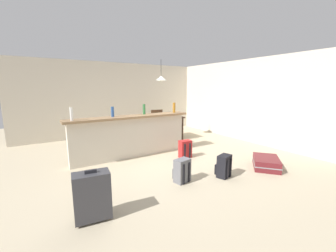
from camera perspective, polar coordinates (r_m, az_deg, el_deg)
The scene contains 18 objects.
ground_plane at distance 5.21m, azimuth -1.59°, elevation -8.47°, with size 13.00×13.00×0.05m, color #BCAD8E.
wall_back at distance 7.73m, azimuth -13.32°, elevation 7.08°, with size 6.60×0.10×2.50m, color beige.
wall_right at distance 7.19m, azimuth 18.60°, elevation 6.59°, with size 0.10×6.00×2.50m, color beige.
partition_half_wall at distance 5.12m, azimuth -9.82°, elevation -3.11°, with size 2.80×0.20×0.95m, color beige.
bar_countertop at distance 5.03m, azimuth -10.00°, elevation 2.46°, with size 2.96×0.40×0.05m, color #93704C.
bottle_white at distance 4.62m, azimuth -24.63°, elevation 2.96°, with size 0.06×0.06×0.27m, color silver.
bottle_blue at distance 4.93m, azimuth -14.73°, elevation 3.75°, with size 0.07×0.07×0.23m, color #284C89.
bottle_green at distance 5.25m, azimuth -6.47°, elevation 4.52°, with size 0.07×0.07×0.25m, color #2D6B38.
bottle_amber at distance 5.58m, azimuth 1.66°, elevation 4.99°, with size 0.07×0.07×0.26m, color #9E661E.
dining_table at distance 6.73m, azimuth -1.10°, elevation 1.73°, with size 1.10×0.80×0.74m.
dining_chair_near_partition at distance 6.26m, azimuth 0.81°, elevation -0.15°, with size 0.42×0.42×0.93m.
dining_chair_far_side at distance 7.18m, azimuth -3.30°, elevation 1.20°, with size 0.46×0.46×0.93m.
pendant_lamp at distance 6.65m, azimuth -1.87°, elevation 12.78°, with size 0.34×0.34×0.68m.
suitcase_flat_maroon at distance 4.93m, azimuth 24.97°, elevation -8.96°, with size 0.85×0.82×0.22m.
backpack_black at distance 4.16m, azimuth 14.81°, elevation -10.49°, with size 0.32×0.30×0.42m.
backpack_red at distance 5.09m, azimuth 4.60°, elevation -6.27°, with size 0.29×0.27×0.42m.
suitcase_upright_charcoal at distance 2.93m, azimuth -19.76°, elevation -17.28°, with size 0.47×0.29×0.67m.
backpack_grey at distance 3.84m, azimuth 3.77°, elevation -11.98°, with size 0.31×0.29×0.42m.
Camera 1 is at (-2.51, -4.25, 1.66)m, focal length 22.57 mm.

